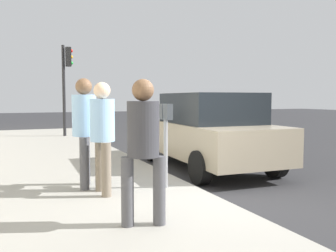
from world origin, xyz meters
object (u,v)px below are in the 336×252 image
at_px(parked_sedan_near, 208,131).
at_px(traffic_signal, 66,75).
at_px(parking_officer, 84,123).
at_px(pedestrian_at_meter, 102,129).
at_px(pedestrian_bystander, 143,140).
at_px(parking_meter, 166,128).

relative_size(parked_sedan_near, traffic_signal, 1.24).
distance_m(parking_officer, parked_sedan_near, 3.37).
xyz_separation_m(pedestrian_at_meter, pedestrian_bystander, (-1.61, -0.10, -0.02)).
height_order(parking_meter, parked_sedan_near, parked_sedan_near).
relative_size(parking_meter, parked_sedan_near, 0.32).
distance_m(parking_meter, traffic_signal, 9.54).
height_order(pedestrian_at_meter, parked_sedan_near, pedestrian_at_meter).
distance_m(pedestrian_at_meter, pedestrian_bystander, 1.61).
bearing_deg(parking_officer, pedestrian_at_meter, -58.19).
distance_m(pedestrian_at_meter, parked_sedan_near, 3.45).
bearing_deg(parking_officer, parked_sedan_near, 35.83).
xyz_separation_m(parking_officer, parked_sedan_near, (1.27, -3.10, -0.35)).
height_order(pedestrian_at_meter, pedestrian_bystander, pedestrian_at_meter).
bearing_deg(parking_officer, parking_meter, -10.91).
relative_size(pedestrian_at_meter, pedestrian_bystander, 1.02).
bearing_deg(parking_meter, parking_officer, 65.57).
xyz_separation_m(pedestrian_at_meter, parking_officer, (0.54, 0.18, 0.06)).
xyz_separation_m(pedestrian_at_meter, parked_sedan_near, (1.81, -2.92, -0.29)).
bearing_deg(pedestrian_bystander, traffic_signal, 12.15).
bearing_deg(parking_meter, parked_sedan_near, -45.27).
bearing_deg(traffic_signal, pedestrian_at_meter, 175.23).
bearing_deg(pedestrian_bystander, parked_sedan_near, -23.74).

